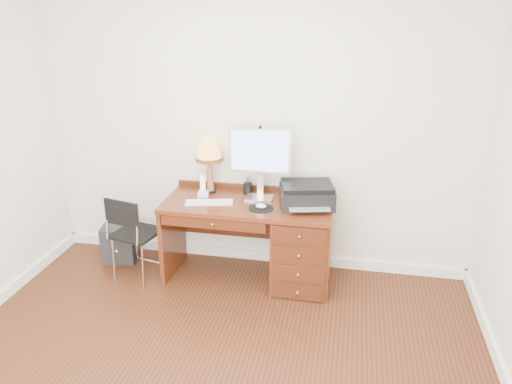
% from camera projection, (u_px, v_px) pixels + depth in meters
% --- Properties ---
extents(ground, '(4.00, 4.00, 0.00)m').
position_uv_depth(ground, '(206.00, 380.00, 3.41)').
color(ground, '#32170B').
rests_on(ground, ground).
extents(room_shell, '(4.00, 4.00, 4.00)m').
position_uv_depth(room_shell, '(228.00, 320.00, 3.97)').
color(room_shell, silver).
rests_on(room_shell, ground).
extents(desk, '(1.50, 0.67, 0.75)m').
position_uv_depth(desk, '(283.00, 239.00, 4.49)').
color(desk, '#582512').
rests_on(desk, ground).
extents(monitor, '(0.56, 0.18, 0.64)m').
position_uv_depth(monitor, '(260.00, 155.00, 4.38)').
color(monitor, silver).
rests_on(monitor, desk).
extents(keyboard, '(0.43, 0.21, 0.02)m').
position_uv_depth(keyboard, '(209.00, 202.00, 4.40)').
color(keyboard, white).
rests_on(keyboard, desk).
extents(mouse_pad, '(0.21, 0.21, 0.04)m').
position_uv_depth(mouse_pad, '(261.00, 207.00, 4.28)').
color(mouse_pad, black).
rests_on(mouse_pad, desk).
extents(printer, '(0.52, 0.45, 0.20)m').
position_uv_depth(printer, '(307.00, 195.00, 4.32)').
color(printer, black).
rests_on(printer, desk).
extents(leg_lamp, '(0.25, 0.25, 0.52)m').
position_uv_depth(leg_lamp, '(209.00, 153.00, 4.52)').
color(leg_lamp, black).
rests_on(leg_lamp, desk).
extents(phone, '(0.11, 0.11, 0.20)m').
position_uv_depth(phone, '(203.00, 190.00, 4.54)').
color(phone, white).
rests_on(phone, desk).
extents(pen_cup, '(0.08, 0.08, 0.10)m').
position_uv_depth(pen_cup, '(248.00, 188.00, 4.61)').
color(pen_cup, black).
rests_on(pen_cup, desk).
extents(chair, '(0.46, 0.46, 0.81)m').
position_uv_depth(chair, '(133.00, 230.00, 4.49)').
color(chair, black).
rests_on(chair, ground).
extents(equipment_box, '(0.36, 0.36, 0.37)m').
position_uv_depth(equipment_box, '(121.00, 241.00, 4.96)').
color(equipment_box, black).
rests_on(equipment_box, ground).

